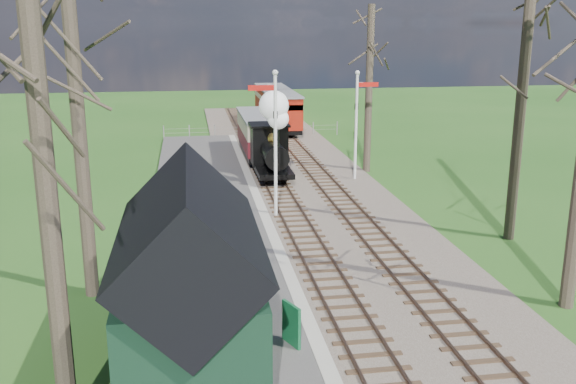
% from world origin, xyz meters
% --- Properties ---
extents(distant_hills, '(114.40, 48.00, 22.02)m').
position_xyz_m(distant_hills, '(1.40, 64.38, -16.21)').
color(distant_hills, '#385B23').
rests_on(distant_hills, ground).
extents(ballast_bed, '(8.00, 60.00, 0.10)m').
position_xyz_m(ballast_bed, '(1.30, 22.00, 0.05)').
color(ballast_bed, brown).
rests_on(ballast_bed, ground).
extents(track_near, '(1.60, 60.00, 0.15)m').
position_xyz_m(track_near, '(0.00, 22.00, 0.10)').
color(track_near, brown).
rests_on(track_near, ground).
extents(track_far, '(1.60, 60.00, 0.15)m').
position_xyz_m(track_far, '(2.60, 22.00, 0.10)').
color(track_far, brown).
rests_on(track_far, ground).
extents(platform, '(5.00, 44.00, 0.20)m').
position_xyz_m(platform, '(-3.50, 14.00, 0.10)').
color(platform, '#474442').
rests_on(platform, ground).
extents(coping_strip, '(0.40, 44.00, 0.21)m').
position_xyz_m(coping_strip, '(-1.20, 14.00, 0.10)').
color(coping_strip, '#B2AD9E').
rests_on(coping_strip, ground).
extents(station_shed, '(3.25, 6.30, 4.78)m').
position_xyz_m(station_shed, '(-4.30, 4.00, 2.27)').
color(station_shed, black).
rests_on(station_shed, platform).
extents(semaphore_near, '(1.22, 0.24, 6.22)m').
position_xyz_m(semaphore_near, '(-0.77, 16.00, 3.62)').
color(semaphore_near, silver).
rests_on(semaphore_near, ground).
extents(semaphore_far, '(1.22, 0.24, 5.72)m').
position_xyz_m(semaphore_far, '(4.37, 22.00, 3.35)').
color(semaphore_far, silver).
rests_on(semaphore_far, ground).
extents(bare_trees, '(15.51, 22.39, 12.00)m').
position_xyz_m(bare_trees, '(1.33, 10.10, 5.21)').
color(bare_trees, '#382D23').
rests_on(bare_trees, ground).
extents(fence_line, '(12.60, 0.08, 1.00)m').
position_xyz_m(fence_line, '(0.30, 36.00, 0.55)').
color(fence_line, slate).
rests_on(fence_line, ground).
extents(locomotive, '(1.87, 4.36, 4.68)m').
position_xyz_m(locomotive, '(-0.01, 22.49, 2.15)').
color(locomotive, black).
rests_on(locomotive, ground).
extents(coach, '(2.18, 7.48, 2.30)m').
position_xyz_m(coach, '(0.00, 28.56, 1.57)').
color(coach, black).
rests_on(coach, ground).
extents(red_carriage_a, '(2.34, 5.80, 2.47)m').
position_xyz_m(red_carriage_a, '(2.60, 36.87, 1.67)').
color(red_carriage_a, black).
rests_on(red_carriage_a, ground).
extents(red_carriage_b, '(2.34, 5.80, 2.47)m').
position_xyz_m(red_carriage_b, '(2.60, 42.37, 1.67)').
color(red_carriage_b, black).
rests_on(red_carriage_b, ground).
extents(sign_board, '(0.37, 0.71, 1.09)m').
position_xyz_m(sign_board, '(-1.86, 4.61, 0.75)').
color(sign_board, '#114F2B').
rests_on(sign_board, platform).
extents(bench, '(0.40, 1.25, 0.71)m').
position_xyz_m(bench, '(-3.00, 5.43, 0.53)').
color(bench, '#452A18').
rests_on(bench, platform).
extents(person, '(0.48, 0.62, 1.51)m').
position_xyz_m(person, '(-2.78, 6.45, 0.96)').
color(person, '#1B1D31').
rests_on(person, platform).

